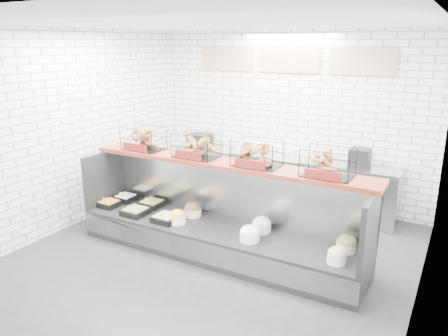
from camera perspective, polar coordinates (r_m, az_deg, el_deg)
The scene contains 5 objects.
ground at distance 5.87m, azimuth -2.37°, elevation -12.26°, with size 5.50×5.50×0.00m, color black.
room_shell at distance 5.73m, azimuth 0.59°, elevation 8.79°, with size 5.02×5.51×3.01m.
display_case at distance 5.99m, azimuth -0.71°, elevation -8.15°, with size 4.00×0.90×1.20m.
bagel_shelf at distance 5.79m, azimuth 0.17°, elevation 1.99°, with size 4.10×0.50×0.40m.
prep_counter at distance 7.70m, azimuth 7.07°, elevation -1.54°, with size 4.00×0.60×1.20m.
Camera 1 is at (2.74, -4.38, 2.79)m, focal length 35.00 mm.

